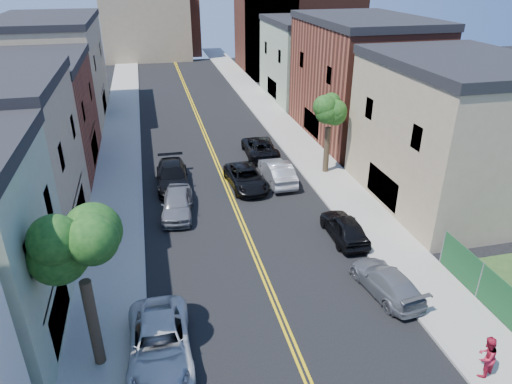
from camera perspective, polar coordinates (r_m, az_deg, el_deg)
sidewalk_left at (r=43.50m, az=-16.50°, el=5.65°), size 3.20×100.00×0.15m
sidewalk_right at (r=45.26m, az=3.93°, el=7.48°), size 3.20×100.00×0.15m
curb_left at (r=43.41m, az=-14.20°, el=5.90°), size 0.30×100.00×0.15m
curb_right at (r=44.79m, az=1.78°, el=7.33°), size 0.30×100.00×0.15m
bldg_left_brick at (r=39.44m, az=-26.31°, el=7.95°), size 9.00×12.00×8.00m
bldg_left_tan_far at (r=52.62m, az=-23.65°, el=13.36°), size 9.00×16.00×9.50m
bldg_right_tan at (r=32.87m, az=22.87°, el=6.27°), size 9.00×12.00×9.00m
bldg_right_brick at (r=44.31m, az=12.68°, el=13.13°), size 9.00×14.00×10.00m
bldg_right_palegrn at (r=57.13m, az=6.53°, el=15.67°), size 9.00×12.00×8.50m
church at (r=71.59m, az=4.32°, el=20.30°), size 16.20×14.20×22.60m
backdrop_left at (r=83.34m, az=-13.39°, el=19.69°), size 14.00×8.00×12.00m
backdrop_center at (r=87.56m, az=-10.62°, el=19.56°), size 10.00×8.00×10.00m
tree_left_mid at (r=17.18m, az=-21.52°, el=-3.60°), size 5.20×5.20×9.29m
tree_right_far at (r=34.62m, az=9.15°, el=11.13°), size 4.40×4.40×8.03m
white_pickup at (r=20.15m, az=-11.77°, el=-17.83°), size 2.63×5.54×1.53m
grey_car_left at (r=30.13m, az=-9.66°, el=-1.39°), size 2.52×4.96×1.62m
black_car_left at (r=34.16m, az=-10.26°, el=1.99°), size 2.39×5.57×1.60m
grey_car_right at (r=23.92m, az=15.76°, el=-10.54°), size 2.48×4.81×1.33m
black_car_right at (r=27.70m, az=10.83°, el=-4.27°), size 1.84×4.43×1.50m
silver_car_right at (r=34.26m, az=2.63°, el=2.51°), size 1.81×5.00×1.64m
dark_car_right_far at (r=39.14m, az=0.47°, el=5.56°), size 2.76×5.60×1.53m
black_suv_lane at (r=33.48m, az=-1.24°, el=1.75°), size 2.71×5.30×1.43m
pedestrian_right at (r=20.84m, az=26.48°, el=-17.69°), size 1.08×0.98×1.82m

